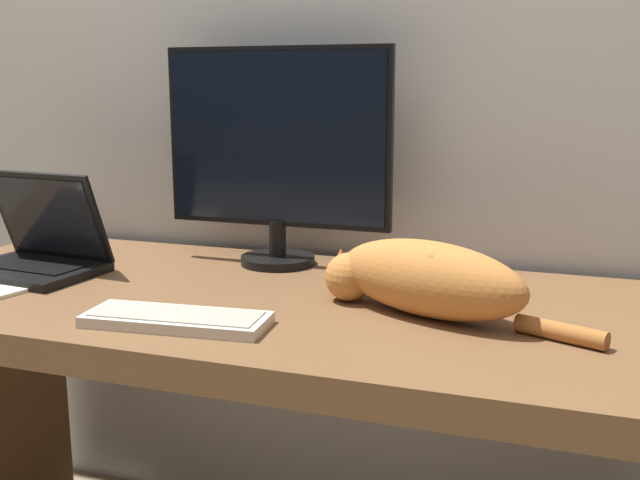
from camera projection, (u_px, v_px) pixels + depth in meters
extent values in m
cube|color=silver|center=(332.00, 32.00, 1.83)|extent=(6.40, 0.06, 2.60)
cube|color=brown|center=(264.00, 309.00, 1.54)|extent=(1.69, 0.76, 0.06)
cylinder|color=black|center=(278.00, 260.00, 1.79)|extent=(0.18, 0.18, 0.02)
cylinder|color=black|center=(278.00, 238.00, 1.78)|extent=(0.04, 0.04, 0.09)
cube|color=black|center=(277.00, 138.00, 1.74)|extent=(0.55, 0.02, 0.41)
cube|color=black|center=(276.00, 138.00, 1.73)|extent=(0.53, 0.01, 0.39)
cube|color=black|center=(29.00, 270.00, 1.69)|extent=(0.32, 0.25, 0.02)
cube|color=black|center=(33.00, 264.00, 1.70)|extent=(0.26, 0.14, 0.00)
cube|color=black|center=(49.00, 216.00, 1.73)|extent=(0.31, 0.11, 0.21)
cube|color=black|center=(48.00, 217.00, 1.73)|extent=(0.28, 0.09, 0.18)
cube|color=beige|center=(177.00, 320.00, 1.33)|extent=(0.34, 0.15, 0.02)
cube|color=#ABA393|center=(176.00, 314.00, 1.33)|extent=(0.31, 0.12, 0.00)
ellipsoid|color=#C67A38|center=(429.00, 279.00, 1.38)|extent=(0.42, 0.27, 0.14)
ellipsoid|color=#AD662D|center=(439.00, 260.00, 1.36)|extent=(0.20, 0.16, 0.06)
sphere|color=#C67A38|center=(349.00, 277.00, 1.48)|extent=(0.10, 0.10, 0.10)
cone|color=#AD662D|center=(341.00, 256.00, 1.48)|extent=(0.04, 0.04, 0.03)
cone|color=#AD662D|center=(358.00, 259.00, 1.46)|extent=(0.04, 0.04, 0.03)
cylinder|color=#AD662D|center=(561.00, 332.00, 1.25)|extent=(0.16, 0.09, 0.03)
cube|color=#2D6BB7|center=(417.00, 268.00, 1.65)|extent=(0.05, 0.05, 0.05)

